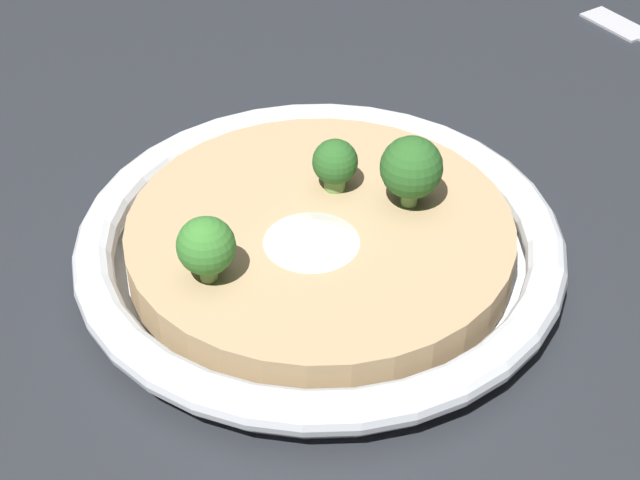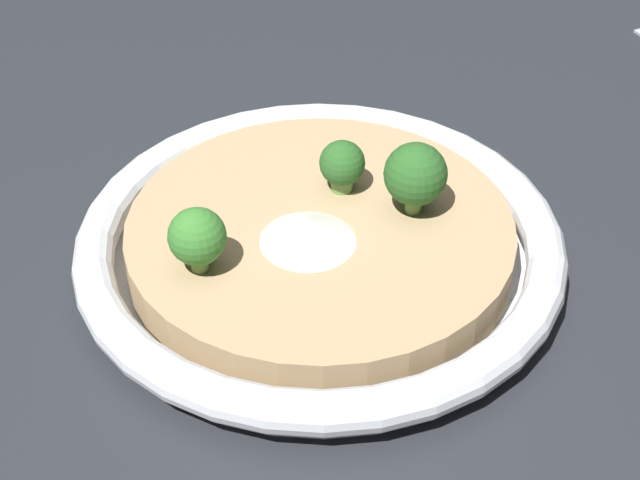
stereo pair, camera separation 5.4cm
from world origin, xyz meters
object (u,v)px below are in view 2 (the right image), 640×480
(risotto_bowl, at_px, (320,244))
(broccoli_right, at_px, (414,173))
(broccoli_back, at_px, (342,165))
(broccoli_front_left, at_px, (197,237))

(risotto_bowl, height_order, broccoli_right, broccoli_right)
(risotto_bowl, relative_size, broccoli_back, 8.70)
(broccoli_back, relative_size, broccoli_front_left, 0.85)
(broccoli_back, xyz_separation_m, broccoli_front_left, (-0.09, -0.05, 0.00))
(broccoli_right, xyz_separation_m, broccoli_front_left, (-0.13, -0.03, -0.00))
(risotto_bowl, height_order, broccoli_front_left, broccoli_front_left)
(risotto_bowl, bearing_deg, broccoli_front_left, -160.38)
(broccoli_back, bearing_deg, risotto_bowl, -123.78)
(broccoli_back, distance_m, broccoli_right, 0.04)
(risotto_bowl, xyz_separation_m, broccoli_back, (0.02, 0.03, 0.03))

